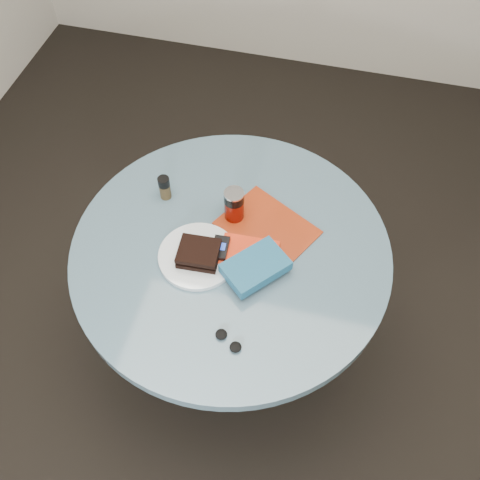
% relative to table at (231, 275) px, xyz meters
% --- Properties ---
extents(ground, '(4.00, 4.00, 0.00)m').
position_rel_table_xyz_m(ground, '(0.00, 0.00, -0.59)').
color(ground, black).
rests_on(ground, ground).
extents(table, '(1.00, 1.00, 0.75)m').
position_rel_table_xyz_m(table, '(0.00, 0.00, 0.00)').
color(table, black).
rests_on(table, ground).
extents(plate, '(0.31, 0.31, 0.02)m').
position_rel_table_xyz_m(plate, '(-0.09, -0.06, 0.17)').
color(plate, white).
rests_on(plate, table).
extents(sandwich, '(0.13, 0.11, 0.04)m').
position_rel_table_xyz_m(sandwich, '(-0.08, -0.07, 0.20)').
color(sandwich, black).
rests_on(sandwich, plate).
extents(soda_can, '(0.07, 0.07, 0.12)m').
position_rel_table_xyz_m(soda_can, '(-0.02, 0.12, 0.22)').
color(soda_can, '#5F0C04').
rests_on(soda_can, table).
extents(pepper_grinder, '(0.04, 0.04, 0.09)m').
position_rel_table_xyz_m(pepper_grinder, '(-0.26, 0.15, 0.21)').
color(pepper_grinder, '#3C301A').
rests_on(pepper_grinder, table).
extents(magazine, '(0.35, 0.32, 0.01)m').
position_rel_table_xyz_m(magazine, '(0.09, 0.10, 0.17)').
color(magazine, maroon).
rests_on(magazine, table).
extents(red_book, '(0.18, 0.13, 0.01)m').
position_rel_table_xyz_m(red_book, '(0.06, -0.02, 0.18)').
color(red_book, red).
rests_on(red_book, magazine).
extents(novel, '(0.21, 0.22, 0.04)m').
position_rel_table_xyz_m(novel, '(0.10, -0.07, 0.20)').
color(novel, navy).
rests_on(novel, red_book).
extents(mp3_player, '(0.05, 0.09, 0.02)m').
position_rel_table_xyz_m(mp3_player, '(-0.03, -0.03, 0.19)').
color(mp3_player, black).
rests_on(mp3_player, red_book).
extents(headphones, '(0.09, 0.07, 0.02)m').
position_rel_table_xyz_m(headphones, '(0.07, -0.31, 0.17)').
color(headphones, black).
rests_on(headphones, table).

